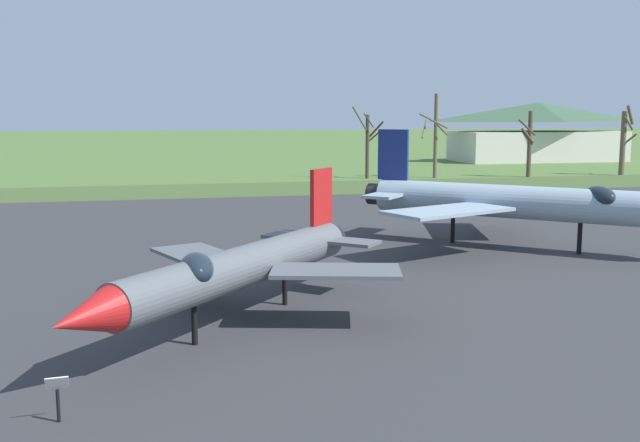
# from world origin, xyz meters

# --- Properties ---
(asphalt_apron) EXTENTS (108.45, 61.74, 0.05)m
(asphalt_apron) POSITION_xyz_m (0.00, 18.52, 0.03)
(asphalt_apron) COLOR #333335
(asphalt_apron) RESTS_ON ground
(grass_verge_strip) EXTENTS (168.45, 12.00, 0.06)m
(grass_verge_strip) POSITION_xyz_m (0.00, 55.39, 0.03)
(grass_verge_strip) COLOR #3E5629
(grass_verge_strip) RESTS_ON ground
(jet_fighter_front_left) EXTENTS (11.04, 11.94, 4.69)m
(jet_fighter_front_left) POSITION_xyz_m (-6.08, 13.58, 1.95)
(jet_fighter_front_left) COLOR #565B60
(jet_fighter_front_left) RESTS_ON ground
(info_placard_front_left) EXTENTS (0.51, 0.27, 1.10)m
(info_placard_front_left) POSITION_xyz_m (-10.72, 7.23, 0.68)
(info_placard_front_left) COLOR black
(info_placard_front_left) RESTS_ON ground
(jet_fighter_rear_center) EXTENTS (15.08, 14.50, 5.91)m
(jet_fighter_rear_center) POSITION_xyz_m (9.24, 23.67, 2.42)
(jet_fighter_rear_center) COLOR #8EA3B2
(jet_fighter_rear_center) RESTS_ON ground
(bare_tree_far_left) EXTENTS (3.28, 3.26, 7.53)m
(bare_tree_far_left) POSITION_xyz_m (13.51, 64.23, 3.79)
(bare_tree_far_left) COLOR #42382D
(bare_tree_far_left) RESTS_ON ground
(bare_tree_left_of_center) EXTENTS (3.39, 3.88, 8.86)m
(bare_tree_left_of_center) POSITION_xyz_m (20.58, 63.16, 4.61)
(bare_tree_left_of_center) COLOR brown
(bare_tree_left_of_center) RESTS_ON ground
(bare_tree_center) EXTENTS (1.65, 1.67, 7.05)m
(bare_tree_center) POSITION_xyz_m (30.91, 62.01, 3.74)
(bare_tree_center) COLOR brown
(bare_tree_center) RESTS_ON ground
(bare_tree_right_of_center) EXTENTS (1.66, 2.08, 7.74)m
(bare_tree_right_of_center) POSITION_xyz_m (42.18, 61.59, 3.88)
(bare_tree_right_of_center) COLOR brown
(bare_tree_right_of_center) RESTS_ON ground
(visitor_building) EXTENTS (25.00, 11.05, 8.40)m
(visitor_building) POSITION_xyz_m (45.84, 86.54, 4.16)
(visitor_building) COLOR beige
(visitor_building) RESTS_ON ground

